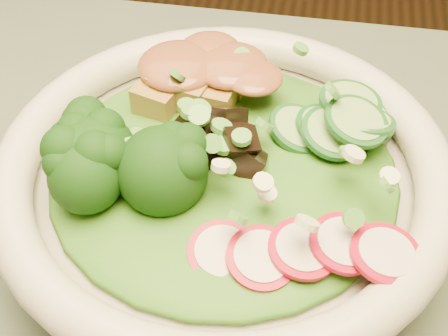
# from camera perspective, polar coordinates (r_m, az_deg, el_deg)

# --- Properties ---
(salad_bowl) EXTENTS (0.29, 0.29, 0.08)m
(salad_bowl) POSITION_cam_1_polar(r_m,az_deg,el_deg) (0.41, 0.00, -2.04)
(salad_bowl) COLOR beige
(salad_bowl) RESTS_ON dining_table
(lettuce_bed) EXTENTS (0.22, 0.22, 0.03)m
(lettuce_bed) POSITION_cam_1_polar(r_m,az_deg,el_deg) (0.40, 0.00, 0.10)
(lettuce_bed) COLOR #2F6816
(lettuce_bed) RESTS_ON salad_bowl
(broccoli_florets) EXTENTS (0.10, 0.09, 0.05)m
(broccoli_florets) POSITION_cam_1_polar(r_m,az_deg,el_deg) (0.38, -10.02, -0.14)
(broccoli_florets) COLOR black
(broccoli_florets) RESTS_ON salad_bowl
(radish_slices) EXTENTS (0.13, 0.07, 0.02)m
(radish_slices) POSITION_cam_1_polar(r_m,az_deg,el_deg) (0.35, 3.58, -7.52)
(radish_slices) COLOR #A60C27
(radish_slices) RESTS_ON salad_bowl
(cucumber_slices) EXTENTS (0.09, 0.09, 0.04)m
(cucumber_slices) POSITION_cam_1_polar(r_m,az_deg,el_deg) (0.40, 9.84, 3.14)
(cucumber_slices) COLOR #88BC68
(cucumber_slices) RESTS_ON salad_bowl
(mushroom_heap) EXTENTS (0.09, 0.09, 0.04)m
(mushroom_heap) POSITION_cam_1_polar(r_m,az_deg,el_deg) (0.39, -0.49, 3.04)
(mushroom_heap) COLOR black
(mushroom_heap) RESTS_ON salad_bowl
(tofu_cubes) EXTENTS (0.11, 0.08, 0.04)m
(tofu_cubes) POSITION_cam_1_polar(r_m,az_deg,el_deg) (0.44, -2.08, 7.66)
(tofu_cubes) COLOR olive
(tofu_cubes) RESTS_ON salad_bowl
(peanut_sauce) EXTENTS (0.08, 0.06, 0.02)m
(peanut_sauce) POSITION_cam_1_polar(r_m,az_deg,el_deg) (0.43, -2.13, 9.15)
(peanut_sauce) COLOR brown
(peanut_sauce) RESTS_ON tofu_cubes
(scallion_garnish) EXTENTS (0.21, 0.21, 0.03)m
(scallion_garnish) POSITION_cam_1_polar(r_m,az_deg,el_deg) (0.38, 0.00, 2.94)
(scallion_garnish) COLOR #519F38
(scallion_garnish) RESTS_ON salad_bowl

